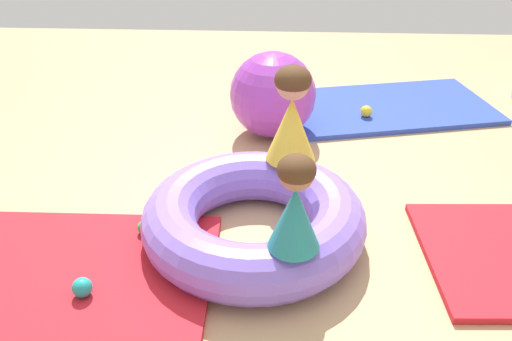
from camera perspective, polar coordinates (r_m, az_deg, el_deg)
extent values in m
plane|color=tan|center=(2.97, 2.33, -7.41)|extent=(8.00, 8.00, 0.00)
cube|color=#2D47B7|center=(4.62, 13.58, 6.46)|extent=(1.80, 1.26, 0.04)
cube|color=red|center=(2.81, -20.55, -11.92)|extent=(1.51, 1.28, 0.04)
torus|color=#8466E0|center=(2.89, -0.20, -5.07)|extent=(1.18, 1.18, 0.29)
cone|color=teal|center=(2.38, 4.10, -4.92)|extent=(0.29, 0.29, 0.31)
sphere|color=#936647|center=(2.26, 4.30, -0.27)|extent=(0.15, 0.15, 0.15)
ellipsoid|color=#472D19|center=(2.26, 4.32, 0.06)|extent=(0.17, 0.17, 0.13)
cone|color=yellow|center=(3.07, 3.73, 4.34)|extent=(0.40, 0.40, 0.37)
sphere|color=tan|center=(2.96, 3.91, 9.06)|extent=(0.19, 0.19, 0.19)
ellipsoid|color=#472D19|center=(2.96, 3.92, 9.40)|extent=(0.20, 0.20, 0.16)
sphere|color=teal|center=(2.69, -17.60, -11.53)|extent=(0.09, 0.09, 0.09)
sphere|color=green|center=(3.01, -11.55, -5.83)|extent=(0.07, 0.07, 0.07)
sphere|color=orange|center=(2.97, -8.46, -6.05)|extent=(0.07, 0.07, 0.07)
sphere|color=yellow|center=(4.34, 11.44, 6.07)|extent=(0.09, 0.09, 0.09)
sphere|color=purple|center=(3.96, 1.80, 7.88)|extent=(0.62, 0.62, 0.62)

